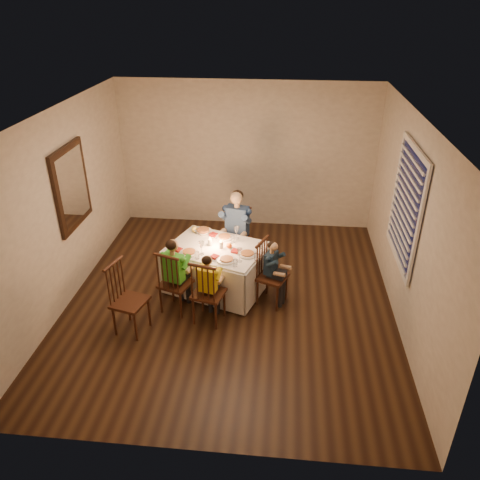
# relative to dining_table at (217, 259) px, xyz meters

# --- Properties ---
(ground) EXTENTS (5.00, 5.00, 0.00)m
(ground) POSITION_rel_dining_table_xyz_m (0.23, -0.26, -0.49)
(ground) COLOR black
(ground) RESTS_ON ground
(wall_left) EXTENTS (0.02, 5.00, 2.60)m
(wall_left) POSITION_rel_dining_table_xyz_m (-2.02, -0.26, 0.81)
(wall_left) COLOR beige
(wall_left) RESTS_ON ground
(wall_right) EXTENTS (0.02, 5.00, 2.60)m
(wall_right) POSITION_rel_dining_table_xyz_m (2.48, -0.26, 0.81)
(wall_right) COLOR beige
(wall_right) RESTS_ON ground
(wall_back) EXTENTS (4.50, 0.02, 2.60)m
(wall_back) POSITION_rel_dining_table_xyz_m (0.23, 2.24, 0.81)
(wall_back) COLOR beige
(wall_back) RESTS_ON ground
(ceiling) EXTENTS (5.00, 5.00, 0.00)m
(ceiling) POSITION_rel_dining_table_xyz_m (0.23, -0.26, 2.11)
(ceiling) COLOR white
(ceiling) RESTS_ON wall_back
(dining_table) EXTENTS (1.58, 1.35, 0.66)m
(dining_table) POSITION_rel_dining_table_xyz_m (0.00, 0.00, 0.00)
(dining_table) COLOR silver
(dining_table) RESTS_ON ground
(chair_adult) EXTENTS (0.46, 0.45, 0.95)m
(chair_adult) POSITION_rel_dining_table_xyz_m (0.21, 0.73, -0.49)
(chair_adult) COLOR #37190F
(chair_adult) RESTS_ON ground
(chair_near_left) EXTENTS (0.49, 0.48, 0.95)m
(chair_near_left) POSITION_rel_dining_table_xyz_m (-0.47, -0.57, -0.49)
(chair_near_left) COLOR #37190F
(chair_near_left) RESTS_ON ground
(chair_near_right) EXTENTS (0.47, 0.45, 0.95)m
(chair_near_right) POSITION_rel_dining_table_xyz_m (0.00, -0.75, -0.49)
(chair_near_right) COLOR #37190F
(chair_near_right) RESTS_ON ground
(chair_end) EXTENTS (0.49, 0.50, 0.95)m
(chair_end) POSITION_rel_dining_table_xyz_m (0.81, -0.27, -0.49)
(chair_end) COLOR #37190F
(chair_end) RESTS_ON ground
(chair_extra) EXTENTS (0.48, 0.49, 0.98)m
(chair_extra) POSITION_rel_dining_table_xyz_m (-0.94, -1.06, -0.49)
(chair_extra) COLOR #37190F
(chair_extra) RESTS_ON ground
(adult) EXTENTS (0.54, 0.51, 1.25)m
(adult) POSITION_rel_dining_table_xyz_m (0.21, 0.73, -0.49)
(adult) COLOR #32517E
(adult) RESTS_ON ground
(child_green) EXTENTS (0.46, 0.44, 1.09)m
(child_green) POSITION_rel_dining_table_xyz_m (-0.47, -0.57, -0.49)
(child_green) COLOR green
(child_green) RESTS_ON ground
(child_yellow) EXTENTS (0.37, 0.35, 0.99)m
(child_yellow) POSITION_rel_dining_table_xyz_m (0.00, -0.75, -0.49)
(child_yellow) COLOR yellow
(child_yellow) RESTS_ON ground
(child_teal) EXTENTS (0.36, 0.37, 0.96)m
(child_teal) POSITION_rel_dining_table_xyz_m (0.81, -0.27, -0.49)
(child_teal) COLOR #182A3D
(child_teal) RESTS_ON ground
(setting_adult) EXTENTS (0.33, 0.33, 0.02)m
(setting_adult) POSITION_rel_dining_table_xyz_m (0.08, 0.28, 0.21)
(setting_adult) COLOR silver
(setting_adult) RESTS_ON dining_table
(setting_green) EXTENTS (0.33, 0.33, 0.02)m
(setting_green) POSITION_rel_dining_table_xyz_m (-0.34, -0.21, 0.21)
(setting_green) COLOR silver
(setting_green) RESTS_ON dining_table
(setting_yellow) EXTENTS (0.33, 0.33, 0.02)m
(setting_yellow) POSITION_rel_dining_table_xyz_m (0.19, -0.36, 0.21)
(setting_yellow) COLOR silver
(setting_yellow) RESTS_ON dining_table
(setting_teal) EXTENTS (0.33, 0.33, 0.02)m
(setting_teal) POSITION_rel_dining_table_xyz_m (0.46, -0.18, 0.21)
(setting_teal) COLOR silver
(setting_teal) RESTS_ON dining_table
(candle_left) EXTENTS (0.06, 0.06, 0.10)m
(candle_left) POSITION_rel_dining_table_xyz_m (-0.09, 0.03, 0.25)
(candle_left) COLOR silver
(candle_left) RESTS_ON dining_table
(candle_right) EXTENTS (0.06, 0.06, 0.10)m
(candle_right) POSITION_rel_dining_table_xyz_m (0.08, -0.03, 0.25)
(candle_right) COLOR silver
(candle_right) RESTS_ON dining_table
(squash) EXTENTS (0.09, 0.09, 0.09)m
(squash) POSITION_rel_dining_table_xyz_m (-0.39, 0.43, 0.24)
(squash) COLOR yellow
(squash) RESTS_ON dining_table
(orange_fruit) EXTENTS (0.08, 0.08, 0.08)m
(orange_fruit) POSITION_rel_dining_table_xyz_m (0.19, -0.02, 0.24)
(orange_fruit) COLOR orange
(orange_fruit) RESTS_ON dining_table
(serving_bowl) EXTENTS (0.33, 0.33, 0.06)m
(serving_bowl) POSITION_rel_dining_table_xyz_m (-0.25, 0.39, 0.23)
(serving_bowl) COLOR silver
(serving_bowl) RESTS_ON dining_table
(wall_mirror) EXTENTS (0.06, 0.95, 1.15)m
(wall_mirror) POSITION_rel_dining_table_xyz_m (-1.99, 0.04, 1.01)
(wall_mirror) COLOR black
(wall_mirror) RESTS_ON wall_left
(window_blinds) EXTENTS (0.07, 1.34, 1.54)m
(window_blinds) POSITION_rel_dining_table_xyz_m (2.43, -0.16, 1.01)
(window_blinds) COLOR black
(window_blinds) RESTS_ON wall_right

